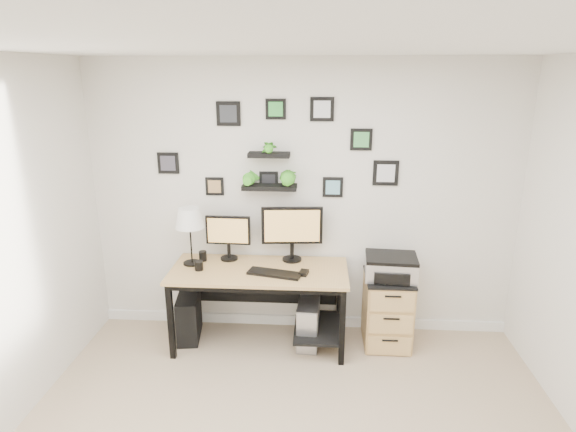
# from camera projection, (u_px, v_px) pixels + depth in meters

# --- Properties ---
(room) EXTENTS (4.00, 4.00, 4.00)m
(room) POSITION_uv_depth(u_px,v_px,m) (301.00, 320.00, 4.87)
(room) COLOR tan
(room) RESTS_ON ground
(desk) EXTENTS (1.60, 0.70, 0.75)m
(desk) POSITION_uv_depth(u_px,v_px,m) (264.00, 280.00, 4.42)
(desk) COLOR tan
(desk) RESTS_ON ground
(monitor_left) EXTENTS (0.42, 0.17, 0.43)m
(monitor_left) POSITION_uv_depth(u_px,v_px,m) (228.00, 234.00, 4.51)
(monitor_left) COLOR black
(monitor_left) RESTS_ON desk
(monitor_right) EXTENTS (0.57, 0.20, 0.53)m
(monitor_right) POSITION_uv_depth(u_px,v_px,m) (292.00, 229.00, 4.46)
(monitor_right) COLOR black
(monitor_right) RESTS_ON desk
(keyboard) EXTENTS (0.50, 0.26, 0.02)m
(keyboard) POSITION_uv_depth(u_px,v_px,m) (274.00, 273.00, 4.24)
(keyboard) COLOR black
(keyboard) RESTS_ON desk
(mouse) EXTENTS (0.09, 0.12, 0.03)m
(mouse) POSITION_uv_depth(u_px,v_px,m) (304.00, 273.00, 4.24)
(mouse) COLOR black
(mouse) RESTS_ON desk
(table_lamp) EXTENTS (0.26, 0.26, 0.54)m
(table_lamp) POSITION_uv_depth(u_px,v_px,m) (189.00, 219.00, 4.35)
(table_lamp) COLOR black
(table_lamp) RESTS_ON desk
(mug) EXTENTS (0.08, 0.08, 0.09)m
(mug) POSITION_uv_depth(u_px,v_px,m) (199.00, 266.00, 4.32)
(mug) COLOR black
(mug) RESTS_ON desk
(pen_cup) EXTENTS (0.07, 0.07, 0.09)m
(pen_cup) POSITION_uv_depth(u_px,v_px,m) (203.00, 256.00, 4.54)
(pen_cup) COLOR black
(pen_cup) RESTS_ON desk
(pc_tower_black) EXTENTS (0.25, 0.46, 0.43)m
(pc_tower_black) POSITION_uv_depth(u_px,v_px,m) (189.00, 316.00, 4.60)
(pc_tower_black) COLOR black
(pc_tower_black) RESTS_ON ground
(pc_tower_grey) EXTENTS (0.21, 0.44, 0.43)m
(pc_tower_grey) POSITION_uv_depth(u_px,v_px,m) (308.00, 323.00, 4.50)
(pc_tower_grey) COLOR gray
(pc_tower_grey) RESTS_ON ground
(file_cabinet) EXTENTS (0.43, 0.53, 0.67)m
(file_cabinet) POSITION_uv_depth(u_px,v_px,m) (387.00, 310.00, 4.49)
(file_cabinet) COLOR tan
(file_cabinet) RESTS_ON ground
(printer) EXTENTS (0.48, 0.40, 0.21)m
(printer) POSITION_uv_depth(u_px,v_px,m) (391.00, 267.00, 4.34)
(printer) COLOR silver
(printer) RESTS_ON file_cabinet
(wall_decor) EXTENTS (2.23, 0.18, 0.91)m
(wall_decor) POSITION_uv_depth(u_px,v_px,m) (275.00, 162.00, 4.36)
(wall_decor) COLOR black
(wall_decor) RESTS_ON ground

